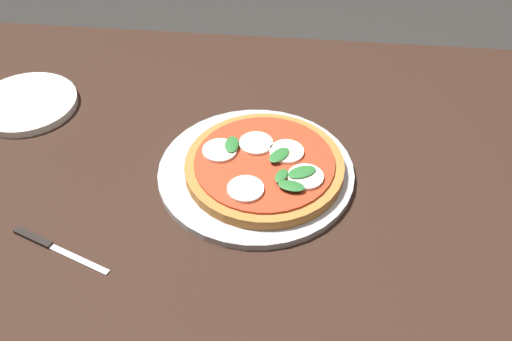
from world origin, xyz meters
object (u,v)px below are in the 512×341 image
object	(u,v)px
pizza	(264,166)
dining_table	(269,230)
plate_white	(27,104)
knife	(49,245)
serving_tray	(256,172)

from	to	relation	value
pizza	dining_table	bearing A→B (deg)	114.87
plate_white	knife	bearing A→B (deg)	116.18
dining_table	knife	size ratio (longest dim) A/B	8.95
serving_tray	plate_white	distance (m)	0.46
dining_table	serving_tray	distance (m)	0.11
plate_white	knife	distance (m)	0.35
serving_tray	plate_white	xyz separation A→B (m)	(0.44, -0.14, 0.00)
serving_tray	pizza	bearing A→B (deg)	169.86
pizza	plate_white	distance (m)	0.47
dining_table	pizza	bearing A→B (deg)	-65.13
dining_table	knife	xyz separation A→B (m)	(0.31, 0.15, 0.10)
pizza	knife	world-z (taller)	pizza
pizza	plate_white	xyz separation A→B (m)	(0.45, -0.14, -0.02)
pizza	plate_white	bearing A→B (deg)	-17.35
serving_tray	knife	bearing A→B (deg)	32.20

